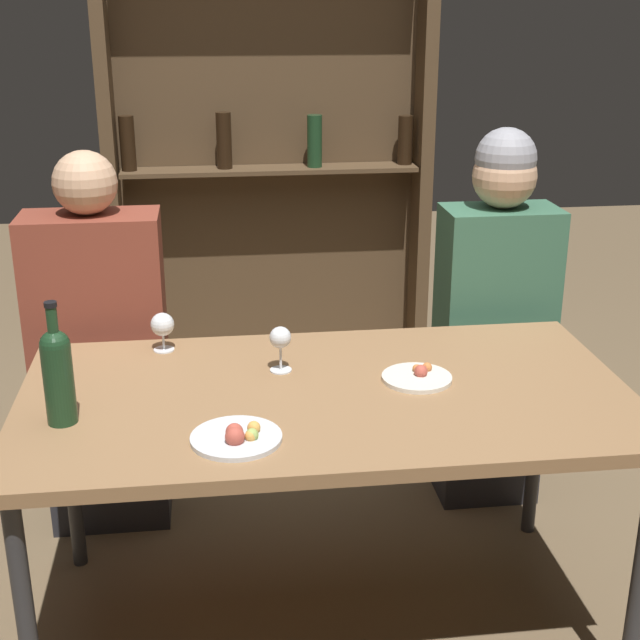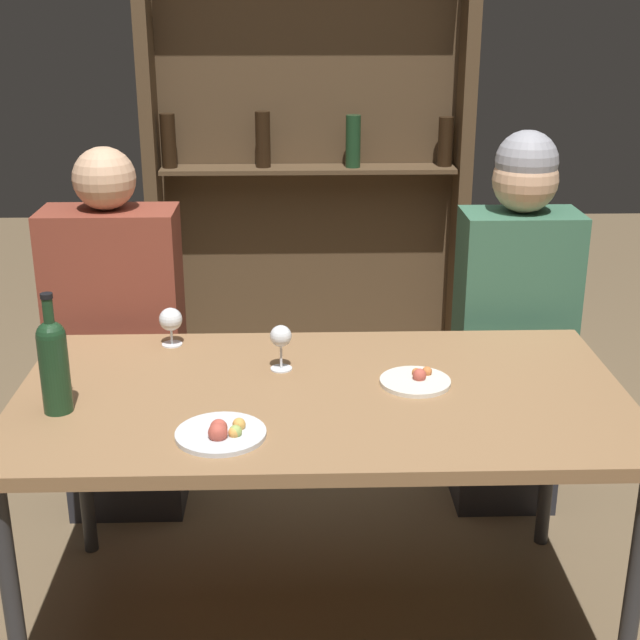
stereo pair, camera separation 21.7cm
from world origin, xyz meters
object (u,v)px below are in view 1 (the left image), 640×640
at_px(wine_glass_1, 280,340).
at_px(food_plate_0, 238,437).
at_px(wine_glass_0, 162,326).
at_px(seated_person_right, 494,325).
at_px(food_plate_1, 418,377).
at_px(seated_person_left, 101,358).
at_px(wine_bottle, 58,371).

xyz_separation_m(wine_glass_1, food_plate_0, (-0.13, -0.40, -0.08)).
height_order(wine_glass_0, seated_person_right, seated_person_right).
height_order(food_plate_0, seated_person_right, seated_person_right).
distance_m(food_plate_1, seated_person_left, 1.09).
bearing_deg(food_plate_0, seated_person_right, 44.42).
height_order(wine_bottle, food_plate_1, wine_bottle).
xyz_separation_m(wine_glass_0, wine_glass_1, (0.32, -0.19, 0.02)).
xyz_separation_m(seated_person_left, seated_person_right, (1.31, 0.00, 0.05)).
bearing_deg(wine_glass_1, seated_person_right, 32.29).
distance_m(food_plate_0, seated_person_left, 0.98).
xyz_separation_m(food_plate_1, seated_person_left, (-0.91, 0.59, -0.14)).
xyz_separation_m(wine_bottle, wine_glass_1, (0.55, 0.25, -0.04)).
height_order(food_plate_1, seated_person_right, seated_person_right).
xyz_separation_m(wine_bottle, food_plate_0, (0.42, -0.15, -0.12)).
height_order(food_plate_1, seated_person_left, seated_person_left).
bearing_deg(food_plate_0, seated_person_left, 115.00).
height_order(wine_glass_1, seated_person_right, seated_person_right).
bearing_deg(wine_bottle, seated_person_left, 89.64).
bearing_deg(seated_person_left, wine_glass_0, -52.85).
xyz_separation_m(wine_glass_0, seated_person_left, (-0.22, 0.29, -0.21)).
bearing_deg(food_plate_1, seated_person_left, 146.91).
relative_size(wine_bottle, food_plate_1, 1.63).
relative_size(wine_glass_0, seated_person_right, 0.09).
bearing_deg(food_plate_1, food_plate_0, -149.42).
bearing_deg(seated_person_right, wine_glass_1, -147.71).
bearing_deg(wine_bottle, seated_person_right, 28.99).
relative_size(wine_glass_0, food_plate_0, 0.53).
bearing_deg(food_plate_0, wine_glass_0, 107.88).
distance_m(wine_glass_1, seated_person_left, 0.76).
distance_m(food_plate_0, food_plate_1, 0.57).
bearing_deg(seated_person_left, wine_bottle, -90.36).
relative_size(food_plate_1, seated_person_left, 0.15).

